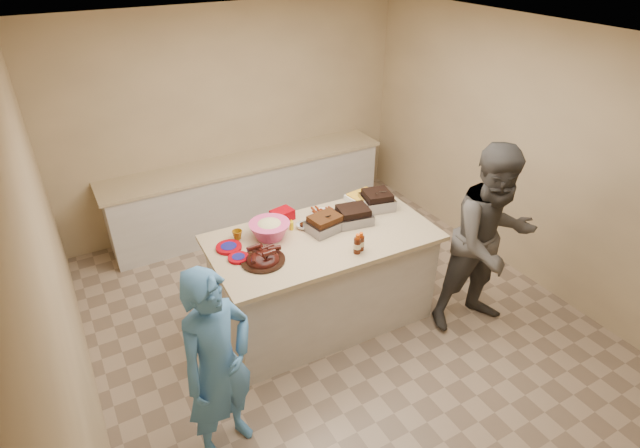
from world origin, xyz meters
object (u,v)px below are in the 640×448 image
island (322,317)px  plastic_cup (238,239)px  coleslaw_bowl (270,237)px  mustard_bottle (292,229)px  guest_blue (229,441)px  bbq_bottle_a (357,253)px  guest_gray (474,319)px  rib_platter (263,261)px  roasting_pan (377,207)px  bbq_bottle_b (361,250)px

island → plastic_cup: bearing=156.4°
coleslaw_bowl → mustard_bottle: (0.23, 0.02, 0.00)m
plastic_cup → island: bearing=-25.7°
island → guest_blue: (-1.33, -0.88, 0.00)m
bbq_bottle_a → guest_gray: 1.60m
rib_platter → roasting_pan: bearing=12.2°
plastic_cup → bbq_bottle_b: bearing=-38.7°
plastic_cup → guest_gray: bearing=-28.7°
guest_gray → bbq_bottle_b: bearing=170.1°
bbq_bottle_b → plastic_cup: 1.12m
mustard_bottle → guest_blue: 1.87m
guest_blue → bbq_bottle_a: bearing=-3.1°
rib_platter → bbq_bottle_a: bearing=-20.7°
bbq_bottle_a → bbq_bottle_b: size_ratio=1.07×
mustard_bottle → plastic_cup: size_ratio=1.21×
roasting_pan → guest_gray: roasting_pan is taller
roasting_pan → mustard_bottle: 0.94m
island → roasting_pan: (0.74, 0.20, 0.98)m
bbq_bottle_a → bbq_bottle_b: bbq_bottle_a is taller
bbq_bottle_b → mustard_bottle: bbq_bottle_b is taller
bbq_bottle_a → bbq_bottle_b: 0.06m
bbq_bottle_a → mustard_bottle: bbq_bottle_a is taller
rib_platter → bbq_bottle_a: (0.76, -0.29, -0.00)m
guest_blue → guest_gray: (2.66, 0.10, 0.00)m
rib_platter → mustard_bottle: rib_platter is taller
bbq_bottle_b → mustard_bottle: bearing=121.8°
rib_platter → guest_blue: 1.43m
roasting_pan → mustard_bottle: (-0.94, 0.04, -0.00)m
bbq_bottle_a → roasting_pan: bearing=43.4°
guest_gray → roasting_pan: bearing=131.1°
island → bbq_bottle_a: (0.12, -0.39, 0.98)m
roasting_pan → coleslaw_bowl: coleslaw_bowl is taller
guest_blue → coleslaw_bowl: bearing=28.7°
coleslaw_bowl → guest_blue: size_ratio=0.23×
guest_gray → coleslaw_bowl: bearing=160.4°
rib_platter → mustard_bottle: bearing=37.6°
island → guest_gray: 1.54m
roasting_pan → coleslaw_bowl: bearing=-168.3°
rib_platter → plastic_cup: 0.44m
mustard_bottle → guest_gray: bearing=-33.6°
rib_platter → coleslaw_bowl: bearing=56.3°
guest_gray → plastic_cup: bearing=161.1°
bbq_bottle_a → island: bearing=107.4°
island → roasting_pan: size_ratio=6.94×
mustard_bottle → island: bearing=-50.5°
bbq_bottle_b → mustard_bottle: 0.71m
rib_platter → plastic_cup: rib_platter is taller
island → guest_blue: size_ratio=1.29×
roasting_pan → guest_blue: bearing=-140.0°
rib_platter → roasting_pan: (1.38, 0.30, 0.00)m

